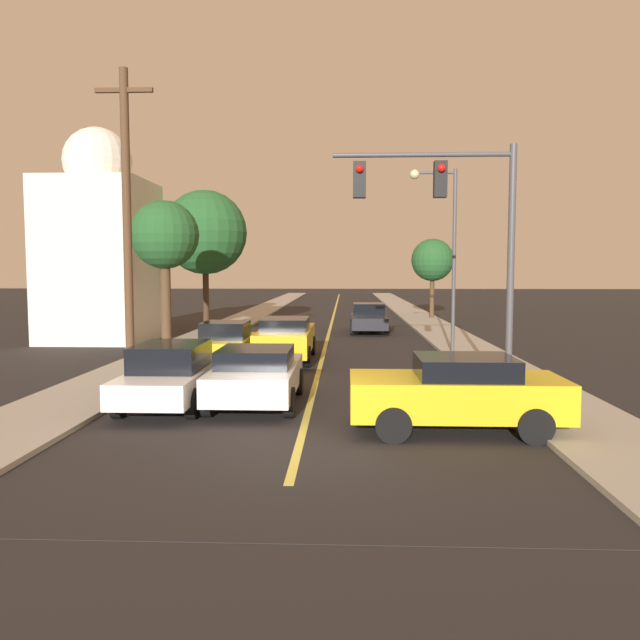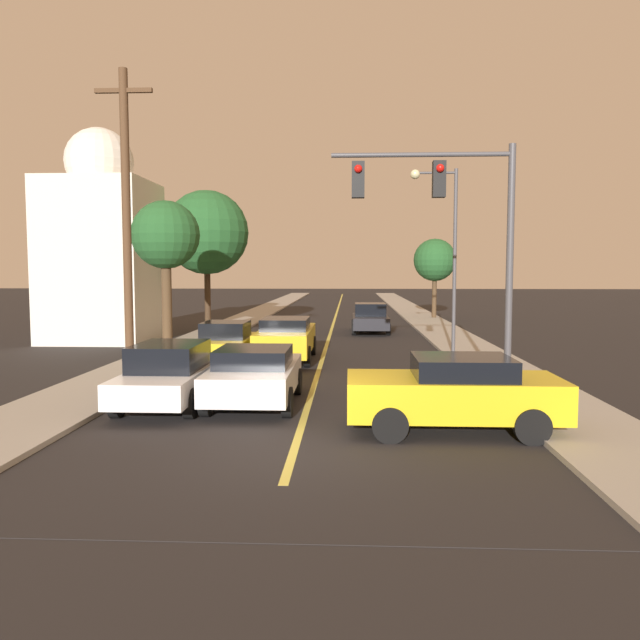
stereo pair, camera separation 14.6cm
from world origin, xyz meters
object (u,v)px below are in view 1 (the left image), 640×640
Objects in this scene: tree_left_near at (205,233)px; tree_right_near at (432,260)px; tree_left_far at (165,237)px; domed_building_left at (100,246)px; car_outer_lane_front at (173,373)px; car_crossing_right at (457,392)px; streetlamp_right at (443,235)px; traffic_signal_mast at (454,217)px; car_far_oncoming at (369,318)px; car_near_lane_front at (257,374)px; car_near_lane_second at (286,338)px; car_outer_lane_second at (226,342)px; utility_pole_left at (127,222)px.

tree_right_near is (13.03, 10.02, -1.27)m from tree_left_near.
domed_building_left is (-4.20, 4.05, -0.21)m from tree_left_far.
car_crossing_right is (6.46, -2.26, 0.04)m from car_outer_lane_front.
car_outer_lane_front is at bearing -130.89° from streetlamp_right.
traffic_signal_mast is at bearing -40.30° from tree_left_far.
traffic_signal_mast is (1.50, -16.78, 3.84)m from car_far_oncoming.
domed_building_left is (-9.12, 13.43, 3.63)m from car_near_lane_front.
car_near_lane_front is at bearing 79.29° from car_far_oncoming.
car_near_lane_front is 0.67× the size of traffic_signal_mast.
car_near_lane_second is 0.96× the size of tree_right_near.
car_near_lane_second is 0.86× the size of tree_left_far.
tree_left_far reaches higher than car_crossing_right.
tree_left_far is at bearing 137.48° from car_outer_lane_second.
tree_left_far is at bearing 107.04° from car_outer_lane_front.
tree_left_near is at bearing 5.02° from car_far_oncoming.
traffic_signal_mast is at bearing -39.32° from car_outer_lane_second.
utility_pole_left is (-1.89, -4.36, 3.87)m from car_outer_lane_second.
tree_left_near is at bearing 42.27° from domed_building_left.
car_near_lane_front is 1.06× the size of car_outer_lane_second.
car_outer_lane_second is at bearing -163.53° from streetlamp_right.
tree_left_far reaches higher than car_outer_lane_second.
car_outer_lane_front is 4.92m from utility_pole_left.
car_crossing_right is at bearing -96.83° from tree_right_near.
tree_left_near reaches higher than car_near_lane_second.
tree_right_near is (2.10, 18.07, -0.66)m from streetlamp_right.
utility_pole_left is at bearing -81.92° from tree_left_far.
traffic_signal_mast is 0.87× the size of tree_left_near.
car_far_oncoming is 13.74m from domed_building_left.
tree_left_near is at bearing 91.11° from tree_left_far.
tree_left_far is (-4.93, 9.37, 3.83)m from car_near_lane_front.
tree_left_far is 1.12× the size of tree_right_near.
tree_left_far is (-8.30, -8.47, 3.82)m from car_far_oncoming.
domed_building_left is at bearing 136.59° from car_outer_lane_second.
car_outer_lane_second is 5.49m from tree_left_far.
utility_pole_left reaches higher than car_outer_lane_front.
tree_right_near reaches higher than car_far_oncoming.
streetlamp_right is 18.20m from tree_right_near.
car_near_lane_front is 0.49× the size of utility_pole_left.
car_outer_lane_second is (-2.03, 6.72, -0.00)m from car_near_lane_front.
car_near_lane_second is at bearing -21.16° from tree_left_far.
car_outer_lane_second is 11.70m from tree_left_near.
car_crossing_right is 21.08m from domed_building_left.
car_outer_lane_front is at bearing -72.96° from tree_left_far.
car_outer_lane_second is 9.08m from streetlamp_right.
utility_pole_left reaches higher than tree_left_near.
tree_right_near is (9.99, 27.18, 3.16)m from car_outer_lane_front.
car_crossing_right is at bearing -97.16° from streetlamp_right.
car_outer_lane_front is 15.65m from domed_building_left.
tree_right_near is at bearing 64.36° from utility_pole_left.
domed_building_left reaches higher than car_near_lane_front.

